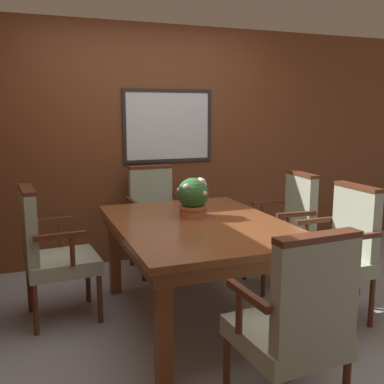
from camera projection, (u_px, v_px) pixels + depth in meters
ground_plane at (213, 323)px, 3.37m from camera, size 14.00×14.00×0.00m
wall_back at (151, 144)px, 4.73m from camera, size 7.20×0.08×2.45m
dining_table at (199, 234)px, 3.33m from camera, size 1.21×1.68×0.76m
chair_right_far at (286, 225)px, 4.05m from camera, size 0.56×0.56×1.03m
chair_left_far at (50, 249)px, 3.35m from camera, size 0.56×0.56×1.03m
chair_right_near at (339, 249)px, 3.37m from camera, size 0.52×0.54×1.03m
chair_head_far at (155, 214)px, 4.49m from camera, size 0.54×0.53×1.03m
chair_head_near at (296, 321)px, 2.20m from camera, size 0.56×0.55×1.03m
potted_plant at (193, 197)px, 3.46m from camera, size 0.26×0.24×0.31m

